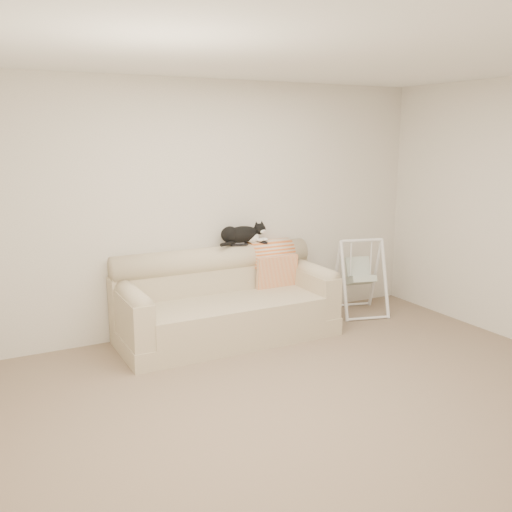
{
  "coord_description": "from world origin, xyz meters",
  "views": [
    {
      "loc": [
        -2.38,
        -3.49,
        2.05
      ],
      "look_at": [
        0.13,
        1.27,
        0.9
      ],
      "focal_mm": 40.0,
      "sensor_mm": 36.0,
      "label": 1
    }
  ],
  "objects_px": {
    "remote_a": "(239,244)",
    "tuxedo_cat": "(242,234)",
    "sofa": "(224,304)",
    "remote_b": "(260,242)",
    "baby_swing": "(360,276)"
  },
  "relations": [
    {
      "from": "remote_b",
      "to": "baby_swing",
      "type": "bearing_deg",
      "value": -10.41
    },
    {
      "from": "sofa",
      "to": "tuxedo_cat",
      "type": "height_order",
      "value": "tuxedo_cat"
    },
    {
      "from": "remote_b",
      "to": "baby_swing",
      "type": "distance_m",
      "value": 1.31
    },
    {
      "from": "remote_a",
      "to": "tuxedo_cat",
      "type": "relative_size",
      "value": 0.31
    },
    {
      "from": "remote_a",
      "to": "remote_b",
      "type": "bearing_deg",
      "value": -1.25
    },
    {
      "from": "remote_b",
      "to": "baby_swing",
      "type": "relative_size",
      "value": 0.19
    },
    {
      "from": "remote_b",
      "to": "remote_a",
      "type": "bearing_deg",
      "value": 178.75
    },
    {
      "from": "sofa",
      "to": "baby_swing",
      "type": "xyz_separation_m",
      "value": [
        1.72,
        -0.01,
        0.09
      ]
    },
    {
      "from": "sofa",
      "to": "remote_a",
      "type": "bearing_deg",
      "value": 37.84
    },
    {
      "from": "sofa",
      "to": "remote_b",
      "type": "relative_size",
      "value": 13.32
    },
    {
      "from": "tuxedo_cat",
      "to": "baby_swing",
      "type": "height_order",
      "value": "tuxedo_cat"
    },
    {
      "from": "tuxedo_cat",
      "to": "sofa",
      "type": "bearing_deg",
      "value": -143.25
    },
    {
      "from": "tuxedo_cat",
      "to": "remote_a",
      "type": "bearing_deg",
      "value": -150.46
    },
    {
      "from": "sofa",
      "to": "remote_b",
      "type": "bearing_deg",
      "value": 22.07
    },
    {
      "from": "remote_b",
      "to": "tuxedo_cat",
      "type": "distance_m",
      "value": 0.22
    }
  ]
}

